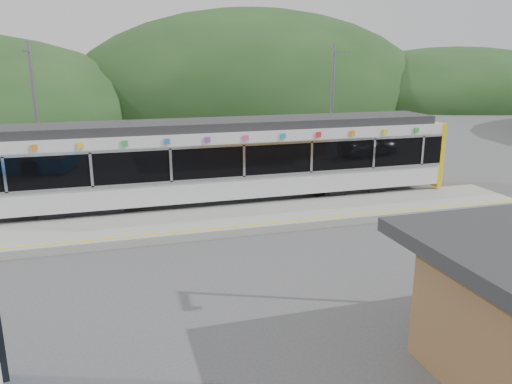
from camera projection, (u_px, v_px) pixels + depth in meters
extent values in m
plane|color=#4C4C4F|center=(244.00, 254.00, 16.60)|extent=(120.00, 120.00, 0.00)
ellipsoid|color=#1E3D19|center=(253.00, 104.00, 71.00)|extent=(52.00, 39.00, 26.00)
ellipsoid|color=#1E3D19|center=(453.00, 103.00, 73.42)|extent=(44.00, 33.00, 16.00)
cube|color=#9E9E99|center=(222.00, 220.00, 19.62)|extent=(26.00, 3.20, 0.30)
cube|color=yellow|center=(230.00, 227.00, 18.38)|extent=(26.00, 0.10, 0.01)
cube|color=black|center=(83.00, 209.00, 20.63)|extent=(3.20, 2.20, 0.56)
cube|color=black|center=(347.00, 188.00, 23.93)|extent=(3.20, 2.20, 0.56)
cube|color=silver|center=(224.00, 181.00, 22.09)|extent=(20.00, 2.90, 0.92)
cube|color=black|center=(224.00, 155.00, 21.78)|extent=(20.00, 2.96, 1.45)
cube|color=silver|center=(232.00, 178.00, 20.57)|extent=(20.00, 0.05, 0.10)
cube|color=silver|center=(232.00, 145.00, 20.22)|extent=(20.00, 0.05, 0.10)
cube|color=silver|center=(224.00, 134.00, 21.53)|extent=(20.00, 2.90, 0.45)
cube|color=#2D2D30|center=(223.00, 124.00, 21.43)|extent=(19.40, 2.50, 0.36)
cube|color=yellow|center=(424.00, 151.00, 24.65)|extent=(0.24, 2.92, 3.00)
cube|color=silver|center=(5.00, 175.00, 18.05)|extent=(0.10, 0.05, 1.35)
cube|color=silver|center=(91.00, 170.00, 18.88)|extent=(0.10, 0.05, 1.35)
cube|color=silver|center=(171.00, 165.00, 19.70)|extent=(0.10, 0.05, 1.35)
cube|color=silver|center=(244.00, 161.00, 20.53)|extent=(0.10, 0.05, 1.35)
cube|color=silver|center=(312.00, 157.00, 21.35)|extent=(0.10, 0.05, 1.35)
cube|color=silver|center=(374.00, 153.00, 22.18)|extent=(0.10, 0.05, 1.35)
cube|color=silver|center=(423.00, 151.00, 22.87)|extent=(0.10, 0.05, 1.35)
cube|color=orange|center=(34.00, 148.00, 18.12)|extent=(0.22, 0.04, 0.22)
cube|color=yellow|center=(81.00, 145.00, 18.56)|extent=(0.22, 0.04, 0.22)
cube|color=green|center=(125.00, 143.00, 19.00)|extent=(0.22, 0.04, 0.22)
cube|color=blue|center=(167.00, 141.00, 19.44)|extent=(0.22, 0.04, 0.22)
cube|color=purple|center=(208.00, 140.00, 19.88)|extent=(0.22, 0.04, 0.22)
cube|color=#E54C8C|center=(246.00, 138.00, 20.32)|extent=(0.22, 0.04, 0.22)
cube|color=#19A5A5|center=(283.00, 136.00, 20.76)|extent=(0.22, 0.04, 0.22)
cube|color=red|center=(319.00, 135.00, 21.20)|extent=(0.22, 0.04, 0.22)
cube|color=orange|center=(353.00, 133.00, 21.64)|extent=(0.22, 0.04, 0.22)
cube|color=yellow|center=(385.00, 132.00, 22.08)|extent=(0.22, 0.04, 0.22)
cube|color=green|center=(417.00, 130.00, 22.52)|extent=(0.22, 0.04, 0.22)
cylinder|color=slate|center=(37.00, 125.00, 21.73)|extent=(0.18, 0.18, 7.00)
cube|color=slate|center=(26.00, 51.00, 20.19)|extent=(0.08, 1.80, 0.08)
cylinder|color=slate|center=(331.00, 115.00, 25.58)|extent=(0.18, 0.18, 7.00)
cube|color=slate|center=(341.00, 52.00, 24.04)|extent=(0.08, 1.80, 0.08)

